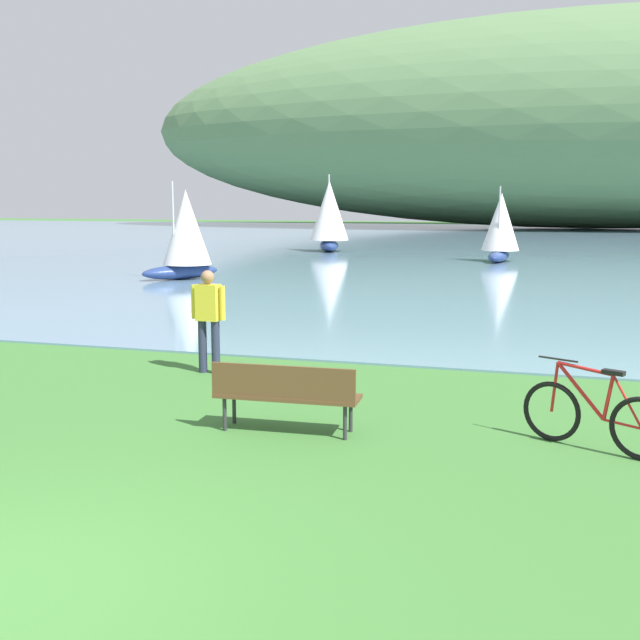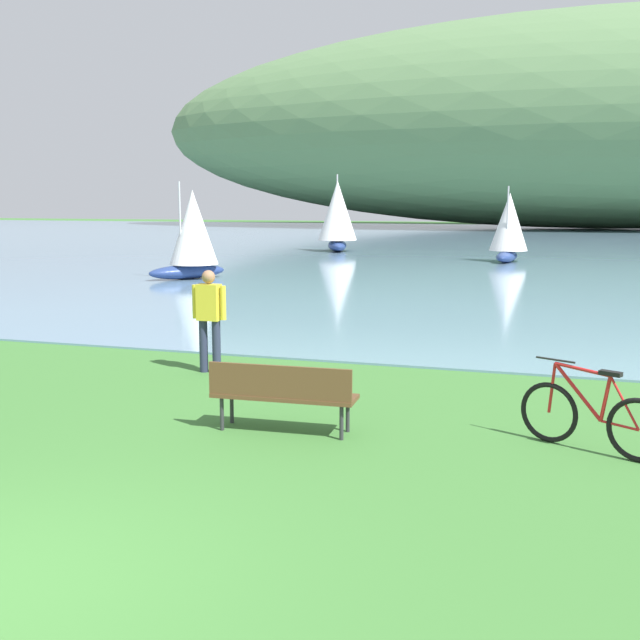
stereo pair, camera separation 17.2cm
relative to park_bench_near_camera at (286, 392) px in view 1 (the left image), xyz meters
name	(u,v)px [view 1 (the left image)]	position (x,y,z in m)	size (l,w,h in m)	color
bay_water	(491,243)	(-0.84, 44.13, -0.50)	(180.00, 80.00, 0.04)	#6B8EA8
distant_hillside	(592,121)	(6.43, 73.93, 10.11)	(94.27, 28.00, 21.18)	#567A4C
park_bench_near_camera	(286,392)	(0.00, 0.00, 0.00)	(1.82, 0.57, 0.88)	brown
bicycle_leaning_near_bench	(595,416)	(3.60, 0.40, -0.12)	(1.63, 0.81, 1.01)	black
person_at_shoreline	(208,315)	(-2.32, 2.79, 0.46)	(0.61, 0.23, 1.71)	#282D47
sailboat_nearest_to_shore	(329,215)	(-8.75, 32.31, 1.51)	(2.70, 3.74, 4.24)	navy
sailboat_mid_bay	(186,233)	(-9.53, 16.38, 1.15)	(2.61, 2.88, 3.47)	navy
sailboat_toward_hillside	(501,226)	(0.80, 27.75, 1.14)	(1.91, 3.00, 3.44)	navy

